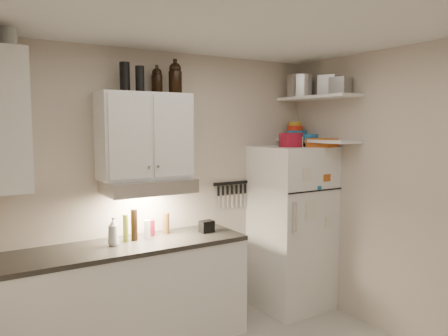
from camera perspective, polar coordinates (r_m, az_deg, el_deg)
ceiling at (r=2.95m, az=5.39°, el=19.12°), size 3.20×3.00×0.02m
back_wall at (r=4.22m, az=-7.28°, el=-2.86°), size 3.20×0.02×2.60m
right_wall at (r=4.10m, az=23.50°, el=-3.55°), size 0.02×3.00×2.60m
base_cabinet at (r=3.97m, az=-12.71°, el=-16.40°), size 2.10×0.60×0.88m
countertop at (r=3.82m, az=-12.86°, el=-9.99°), size 2.10×0.62×0.04m
upper_cabinet at (r=3.90m, az=-10.32°, el=4.14°), size 0.80×0.33×0.75m
side_cabinet at (r=3.50m, az=-27.13°, el=5.50°), size 0.33×0.55×1.00m
range_hood at (r=3.87m, az=-9.86°, el=-2.32°), size 0.76×0.46×0.12m
fridge at (r=4.68m, az=8.83°, el=-7.65°), size 0.70×0.68×1.70m
shelf_hi at (r=4.60m, az=12.11°, el=8.99°), size 0.30×0.95×0.03m
shelf_lo at (r=4.60m, az=12.00°, el=3.51°), size 0.30×0.95×0.03m
knife_strip at (r=4.53m, az=0.94°, el=-1.99°), size 0.42×0.02×0.03m
dutch_oven at (r=4.48m, az=8.68°, el=3.65°), size 0.30×0.30×0.14m
book_stack at (r=4.51m, az=12.69°, el=3.25°), size 0.27×0.31×0.09m
spice_jar at (r=4.47m, az=9.89°, el=3.39°), size 0.07×0.07×0.10m
stock_pot at (r=4.79m, az=10.16°, el=10.45°), size 0.38×0.38×0.23m
tin_a at (r=4.55m, az=13.59°, el=10.43°), size 0.25×0.24×0.20m
tin_b at (r=4.42m, az=14.93°, el=10.33°), size 0.20×0.20×0.16m
bowl_teal at (r=4.82m, az=9.47°, el=4.34°), size 0.22×0.22×0.09m
bowl_orange at (r=4.84m, az=9.22°, el=5.17°), size 0.17×0.17×0.05m
bowl_yellow at (r=4.84m, az=9.23°, el=5.73°), size 0.14×0.14×0.04m
plates at (r=4.59m, az=10.84°, el=4.06°), size 0.24×0.24×0.05m
growler_a at (r=4.02m, az=-8.74°, el=11.23°), size 0.12×0.12×0.23m
growler_b at (r=4.02m, az=-6.39°, el=11.62°), size 0.13×0.13×0.29m
thermos_a at (r=3.85m, az=-10.93°, el=11.34°), size 0.09×0.09×0.22m
thermos_b at (r=3.85m, az=-12.83°, el=11.50°), size 0.11×0.11×0.25m
side_jar at (r=3.54m, az=-26.43°, el=15.07°), size 0.13×0.13×0.17m
soap_bottle at (r=3.77m, az=-14.28°, el=-7.84°), size 0.13×0.13×0.27m
pepper_mill at (r=4.09m, az=-7.58°, el=-7.17°), size 0.07×0.07×0.20m
oil_bottle at (r=3.87m, az=-12.73°, el=-7.68°), size 0.06×0.06×0.24m
vinegar_bottle at (r=3.90m, az=-11.65°, el=-7.28°), size 0.07×0.07×0.28m
clear_bottle at (r=3.94m, az=-10.00°, el=-7.91°), size 0.07×0.07×0.17m
red_jar at (r=4.05m, az=-9.54°, el=-7.69°), size 0.08×0.08×0.15m
caddy at (r=4.12m, az=-2.28°, el=-7.64°), size 0.13×0.10×0.11m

